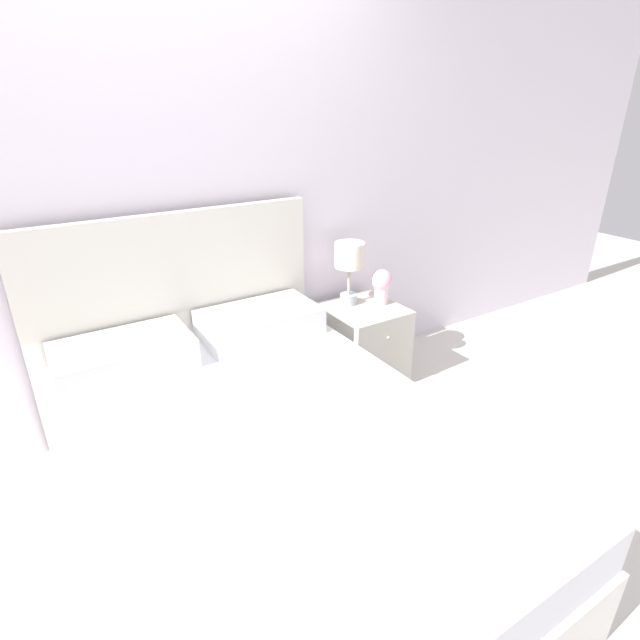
% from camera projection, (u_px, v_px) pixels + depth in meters
% --- Properties ---
extents(ground_plane, '(12.00, 12.00, 0.00)m').
position_uv_depth(ground_plane, '(192.00, 410.00, 2.91)').
color(ground_plane, silver).
extents(wall_back, '(8.00, 0.06, 2.60)m').
position_uv_depth(wall_back, '(159.00, 180.00, 2.43)').
color(wall_back, white).
rests_on(wall_back, ground_plane).
extents(bed, '(1.48, 2.05, 1.16)m').
position_uv_depth(bed, '(261.00, 465.00, 2.06)').
color(bed, white).
rests_on(bed, ground_plane).
extents(nightstand, '(0.42, 0.47, 0.50)m').
position_uv_depth(nightstand, '(364.00, 344.00, 3.13)').
color(nightstand, silver).
rests_on(nightstand, ground_plane).
extents(table_lamp, '(0.18, 0.18, 0.39)m').
position_uv_depth(table_lamp, '(350.00, 261.00, 2.97)').
color(table_lamp, '#A8B2BC').
rests_on(table_lamp, nightstand).
extents(flower_vase, '(0.13, 0.13, 0.22)m').
position_uv_depth(flower_vase, '(382.00, 284.00, 3.03)').
color(flower_vase, silver).
rests_on(flower_vase, nightstand).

